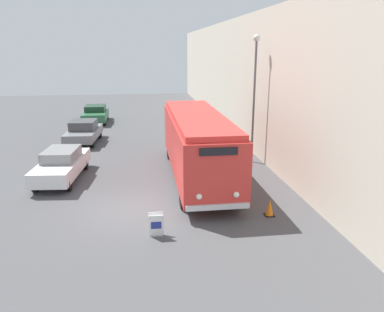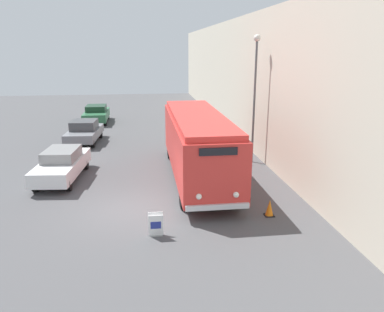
{
  "view_description": "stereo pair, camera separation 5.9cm",
  "coord_description": "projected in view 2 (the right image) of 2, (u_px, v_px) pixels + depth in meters",
  "views": [
    {
      "loc": [
        0.5,
        -13.87,
        6.13
      ],
      "look_at": [
        2.52,
        0.99,
        1.83
      ],
      "focal_mm": 35.0,
      "sensor_mm": 36.0,
      "label": 1
    },
    {
      "loc": [
        0.55,
        -13.88,
        6.13
      ],
      "look_at": [
        2.52,
        0.99,
        1.83
      ],
      "focal_mm": 35.0,
      "sensor_mm": 36.0,
      "label": 2
    }
  ],
  "objects": [
    {
      "name": "ground_plane",
      "position": [
        133.0,
        209.0,
        14.85
      ],
      "size": [
        80.0,
        80.0,
        0.0
      ],
      "primitive_type": "plane",
      "color": "#4C4C4F"
    },
    {
      "name": "building_wall_right",
      "position": [
        247.0,
        82.0,
        24.17
      ],
      "size": [
        0.3,
        60.0,
        8.22
      ],
      "color": "beige",
      "rests_on": "ground_plane"
    },
    {
      "name": "vintage_bus",
      "position": [
        198.0,
        142.0,
        18.06
      ],
      "size": [
        2.49,
        10.1,
        3.18
      ],
      "color": "black",
      "rests_on": "ground_plane"
    },
    {
      "name": "sign_board",
      "position": [
        156.0,
        225.0,
        12.67
      ],
      "size": [
        0.51,
        0.31,
        0.81
      ],
      "color": "gray",
      "rests_on": "ground_plane"
    },
    {
      "name": "streetlamp",
      "position": [
        255.0,
        83.0,
        19.91
      ],
      "size": [
        0.36,
        0.36,
        6.86
      ],
      "color": "#595E60",
      "rests_on": "ground_plane"
    },
    {
      "name": "parked_car_near",
      "position": [
        62.0,
        164.0,
        18.14
      ],
      "size": [
        2.17,
        4.75,
        1.49
      ],
      "rotation": [
        0.0,
        0.0,
        -0.1
      ],
      "color": "black",
      "rests_on": "ground_plane"
    },
    {
      "name": "parked_car_mid",
      "position": [
        84.0,
        131.0,
        25.29
      ],
      "size": [
        2.18,
        4.3,
        1.5
      ],
      "rotation": [
        0.0,
        0.0,
        -0.07
      ],
      "color": "black",
      "rests_on": "ground_plane"
    },
    {
      "name": "parked_car_far",
      "position": [
        96.0,
        114.0,
        32.28
      ],
      "size": [
        1.94,
        4.47,
        1.47
      ],
      "rotation": [
        0.0,
        0.0,
        0.01
      ],
      "color": "black",
      "rests_on": "ground_plane"
    },
    {
      "name": "traffic_cone",
      "position": [
        270.0,
        208.0,
        14.22
      ],
      "size": [
        0.36,
        0.36,
        0.64
      ],
      "color": "black",
      "rests_on": "ground_plane"
    }
  ]
}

